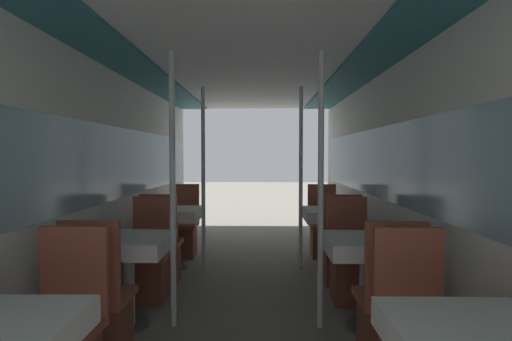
# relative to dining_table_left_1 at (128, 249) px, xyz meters

# --- Properties ---
(wall_left) EXTENTS (0.05, 8.10, 2.27)m
(wall_left) POSITION_rel_dining_table_left_1_xyz_m (-0.41, 0.22, 0.52)
(wall_left) COLOR silver
(wall_left) RESTS_ON ground_plane
(wall_right) EXTENTS (0.05, 8.10, 2.27)m
(wall_right) POSITION_rel_dining_table_left_1_xyz_m (2.38, 0.22, 0.52)
(wall_right) COLOR silver
(wall_right) RESTS_ON ground_plane
(ceiling_panel) EXTENTS (2.79, 8.10, 0.07)m
(ceiling_panel) POSITION_rel_dining_table_left_1_xyz_m (0.98, 0.22, 1.67)
(ceiling_panel) COLOR silver
(ceiling_panel) RESTS_ON wall_left
(dining_table_left_1) EXTENTS (0.66, 0.66, 0.75)m
(dining_table_left_1) POSITION_rel_dining_table_left_1_xyz_m (0.00, 0.00, 0.00)
(dining_table_left_1) COLOR #4C4C51
(dining_table_left_1) RESTS_ON ground_plane
(chair_left_near_1) EXTENTS (0.40, 0.40, 1.01)m
(chair_left_near_1) POSITION_rel_dining_table_left_1_xyz_m (-0.00, -0.59, -0.34)
(chair_left_near_1) COLOR brown
(chair_left_near_1) RESTS_ON ground_plane
(chair_left_far_1) EXTENTS (0.40, 0.40, 1.01)m
(chair_left_far_1) POSITION_rel_dining_table_left_1_xyz_m (-0.00, 0.59, -0.34)
(chair_left_far_1) COLOR brown
(chair_left_far_1) RESTS_ON ground_plane
(support_pole_left_1) EXTENTS (0.05, 0.05, 2.27)m
(support_pole_left_1) POSITION_rel_dining_table_left_1_xyz_m (0.37, 0.00, 0.49)
(support_pole_left_1) COLOR silver
(support_pole_left_1) RESTS_ON ground_plane
(dining_table_left_2) EXTENTS (0.66, 0.66, 0.75)m
(dining_table_left_2) POSITION_rel_dining_table_left_1_xyz_m (0.00, 1.70, 0.00)
(dining_table_left_2) COLOR #4C4C51
(dining_table_left_2) RESTS_ON ground_plane
(chair_left_near_2) EXTENTS (0.40, 0.40, 1.01)m
(chair_left_near_2) POSITION_rel_dining_table_left_1_xyz_m (-0.00, 1.11, -0.34)
(chair_left_near_2) COLOR brown
(chair_left_near_2) RESTS_ON ground_plane
(chair_left_far_2) EXTENTS (0.40, 0.40, 1.01)m
(chair_left_far_2) POSITION_rel_dining_table_left_1_xyz_m (-0.00, 2.30, -0.34)
(chair_left_far_2) COLOR brown
(chair_left_far_2) RESTS_ON ground_plane
(support_pole_left_2) EXTENTS (0.05, 0.05, 2.27)m
(support_pole_left_2) POSITION_rel_dining_table_left_1_xyz_m (0.37, 1.70, 0.49)
(support_pole_left_2) COLOR silver
(support_pole_left_2) RESTS_ON ground_plane
(dining_table_right_1) EXTENTS (0.66, 0.66, 0.75)m
(dining_table_right_1) POSITION_rel_dining_table_left_1_xyz_m (1.97, 0.00, 0.00)
(dining_table_right_1) COLOR #4C4C51
(dining_table_right_1) RESTS_ON ground_plane
(chair_right_near_1) EXTENTS (0.40, 0.40, 1.01)m
(chair_right_near_1) POSITION_rel_dining_table_left_1_xyz_m (1.97, -0.59, -0.34)
(chair_right_near_1) COLOR brown
(chair_right_near_1) RESTS_ON ground_plane
(chair_right_far_1) EXTENTS (0.40, 0.40, 1.01)m
(chair_right_far_1) POSITION_rel_dining_table_left_1_xyz_m (1.97, 0.59, -0.34)
(chair_right_far_1) COLOR brown
(chair_right_far_1) RESTS_ON ground_plane
(support_pole_right_1) EXTENTS (0.05, 0.05, 2.27)m
(support_pole_right_1) POSITION_rel_dining_table_left_1_xyz_m (1.59, 0.00, 0.49)
(support_pole_right_1) COLOR silver
(support_pole_right_1) RESTS_ON ground_plane
(dining_table_right_2) EXTENTS (0.66, 0.66, 0.75)m
(dining_table_right_2) POSITION_rel_dining_table_left_1_xyz_m (1.97, 1.70, 0.00)
(dining_table_right_2) COLOR #4C4C51
(dining_table_right_2) RESTS_ON ground_plane
(chair_right_near_2) EXTENTS (0.40, 0.40, 1.01)m
(chair_right_near_2) POSITION_rel_dining_table_left_1_xyz_m (1.97, 1.11, -0.34)
(chair_right_near_2) COLOR brown
(chair_right_near_2) RESTS_ON ground_plane
(chair_right_far_2) EXTENTS (0.40, 0.40, 1.01)m
(chair_right_far_2) POSITION_rel_dining_table_left_1_xyz_m (1.97, 2.30, -0.34)
(chair_right_far_2) COLOR brown
(chair_right_far_2) RESTS_ON ground_plane
(support_pole_right_2) EXTENTS (0.05, 0.05, 2.27)m
(support_pole_right_2) POSITION_rel_dining_table_left_1_xyz_m (1.59, 1.70, 0.49)
(support_pole_right_2) COLOR silver
(support_pole_right_2) RESTS_ON ground_plane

